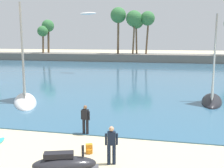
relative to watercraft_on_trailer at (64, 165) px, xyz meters
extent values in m
cube|color=#33607F|center=(-0.20, 49.69, -0.49)|extent=(220.00, 90.29, 0.06)
cube|color=slate|center=(-0.20, 54.84, 0.38)|extent=(113.48, 6.00, 1.80)
cylinder|color=brown|center=(-27.78, 54.38, 4.03)|extent=(0.73, 0.56, 5.52)
sphere|color=#38753D|center=(-27.78, 54.38, 6.78)|extent=(2.67, 2.67, 2.67)
cylinder|color=brown|center=(-8.60, 55.58, 5.87)|extent=(0.68, 0.94, 9.20)
sphere|color=#38753D|center=(-8.60, 55.58, 10.46)|extent=(3.73, 3.73, 3.73)
cylinder|color=brown|center=(-1.58, 55.66, 5.44)|extent=(0.86, 0.44, 8.34)
sphere|color=#38753D|center=(-1.58, 55.66, 9.61)|extent=(3.35, 3.35, 3.35)
cylinder|color=brown|center=(-4.19, 55.81, 5.09)|extent=(0.69, 0.66, 7.64)
sphere|color=#38753D|center=(-4.19, 55.81, 8.90)|extent=(3.27, 3.27, 3.27)
cylinder|color=brown|center=(-27.10, 56.09, 4.73)|extent=(0.78, 0.58, 6.92)
sphere|color=#38753D|center=(-27.10, 56.09, 8.18)|extent=(3.13, 3.13, 3.13)
cylinder|color=brown|center=(-4.74, 55.08, 5.43)|extent=(0.81, 0.74, 8.32)
sphere|color=#38753D|center=(-4.74, 55.08, 9.59)|extent=(3.77, 3.77, 3.77)
cylinder|color=black|center=(-0.68, 0.37, -0.36)|extent=(0.34, 0.19, 0.32)
ellipsoid|color=#232328|center=(0.02, 0.00, 0.04)|extent=(2.54, 1.53, 0.56)
cube|color=black|center=(-0.18, -0.06, 0.42)|extent=(1.16, 0.68, 0.20)
cylinder|color=black|center=(0.68, 0.22, 0.54)|extent=(0.10, 0.10, 0.44)
cylinder|color=#141E33|center=(1.40, 1.47, -0.09)|extent=(0.15, 0.15, 0.86)
cylinder|color=#141E33|center=(1.61, 1.53, -0.09)|extent=(0.15, 0.15, 0.86)
cube|color=#141E33|center=(1.51, 1.50, 0.63)|extent=(0.38, 0.28, 0.58)
sphere|color=tan|center=(1.51, 1.50, 1.04)|extent=(0.21, 0.21, 0.21)
cylinder|color=#141E33|center=(1.28, 1.44, 0.59)|extent=(0.09, 0.09, 0.50)
cylinder|color=#141E33|center=(1.73, 1.56, 0.59)|extent=(0.09, 0.09, 0.50)
cylinder|color=black|center=(-0.55, 4.66, -0.09)|extent=(0.15, 0.15, 0.86)
cylinder|color=black|center=(-0.76, 4.70, -0.09)|extent=(0.15, 0.15, 0.86)
cube|color=black|center=(-0.65, 4.68, 0.63)|extent=(0.37, 0.26, 0.58)
sphere|color=brown|center=(-0.65, 4.68, 1.04)|extent=(0.21, 0.21, 0.21)
cylinder|color=black|center=(-0.43, 4.64, 0.59)|extent=(0.09, 0.09, 0.50)
cylinder|color=black|center=(-0.88, 4.73, 0.59)|extent=(0.09, 0.09, 0.50)
cube|color=orange|center=(0.26, 2.37, -0.30)|extent=(0.36, 0.30, 0.44)
cube|color=orange|center=(0.31, 2.25, -0.40)|extent=(0.23, 0.16, 0.20)
ellipsoid|color=black|center=(7.34, 14.22, -0.46)|extent=(2.38, 5.52, 1.07)
cylinder|color=gray|center=(7.38, 14.48, 3.41)|extent=(0.16, 0.16, 6.67)
pyramid|color=silver|center=(7.24, 13.58, 2.91)|extent=(0.52, 2.40, 5.67)
ellipsoid|color=white|center=(-7.83, 10.73, -0.46)|extent=(4.63, 5.99, 1.19)
cylinder|color=gray|center=(-7.68, 10.48, 3.85)|extent=(0.18, 0.18, 7.42)
pyramid|color=silver|center=(-8.21, 11.34, 3.29)|extent=(1.55, 2.37, 6.31)
ellipsoid|color=white|center=(-8.54, 31.00, 8.60)|extent=(2.71, 1.19, 0.46)
camera|label=1|loc=(3.75, -8.81, 4.68)|focal=42.75mm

